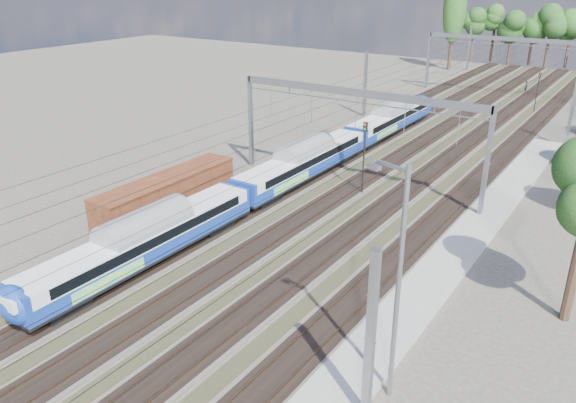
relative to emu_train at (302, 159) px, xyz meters
The scene contains 12 objects.
ground 28.96m from the emu_train, 81.03° to the right, with size 220.00×220.00×0.00m, color #47423A.
track_bed 17.25m from the emu_train, 74.75° to the left, with size 21.00×130.00×0.34m.
platform 18.69m from the emu_train, 27.27° to the right, with size 3.00×70.00×0.30m, color gray.
catenary 24.99m from the emu_train, 78.70° to the left, with size 25.65×130.00×9.00m.
tree_belt 63.99m from the emu_train, 79.71° to the left, with size 40.27×99.40×11.52m.
poplar 70.85m from the emu_train, 98.19° to the left, with size 4.40×4.40×19.04m.
emu_train is the anchor object (origin of this frame).
freight_boxcar 13.43m from the emu_train, 109.59° to the right, with size 2.74×13.21×3.41m.
worker 55.10m from the emu_train, 81.84° to the left, with size 0.70×0.46×1.93m, color black.
signal_near 6.17m from the emu_train, ahead, with size 0.47×0.43×6.52m.
signal_far 43.39m from the emu_train, 74.27° to the left, with size 0.36×0.33×5.44m.
lamp_post 28.47m from the emu_train, 49.31° to the right, with size 1.92×0.65×11.42m.
Camera 1 is at (21.66, -12.84, 18.50)m, focal length 35.00 mm.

